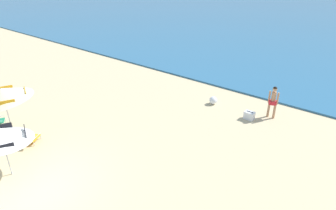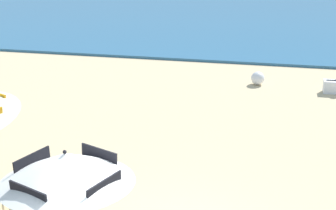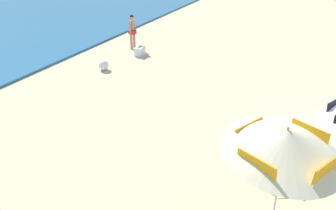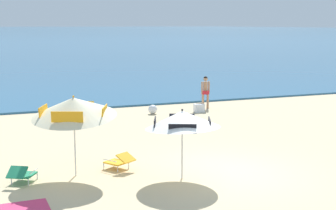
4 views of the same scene
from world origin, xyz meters
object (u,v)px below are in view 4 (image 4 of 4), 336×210
Objects in this scene: lounge_chair_under_umbrella at (120,161)px; beach_ball at (153,109)px; lounge_chair_beside_umbrella at (22,174)px; person_standing_near_shore at (205,90)px; cooler_box at (199,108)px; beach_umbrella_striped_second at (182,119)px; beach_towel at (9,210)px; beach_umbrella_striped_main at (74,107)px.

beach_ball is at bearing 64.15° from lounge_chair_under_umbrella.
person_standing_near_shore is at bearing 42.52° from lounge_chair_beside_umbrella.
cooler_box is at bearing 51.49° from lounge_chair_under_umbrella.
beach_umbrella_striped_second is 2.61× the size of lounge_chair_under_umbrella.
lounge_chair_beside_umbrella is 1.99m from beach_towel.
beach_umbrella_striped_main is 7.59× the size of beach_ball.
person_standing_near_shore reaches higher than beach_ball.
beach_umbrella_striped_second is at bearing -46.03° from lounge_chair_under_umbrella.
beach_umbrella_striped_main is at bearing -133.33° from person_standing_near_shore.
person_standing_near_shore is 15.21m from beach_towel.
beach_umbrella_striped_second reaches higher than cooler_box.
beach_ball is at bearing -171.05° from person_standing_near_shore.
beach_umbrella_striped_main is at bearing -122.47° from beach_ball.
lounge_chair_beside_umbrella reaches higher than beach_towel.
beach_umbrella_striped_main reaches higher than beach_towel.
beach_umbrella_striped_main is 3.08m from beach_umbrella_striped_second.
beach_umbrella_striped_main is at bearing 6.56° from lounge_chair_beside_umbrella.
beach_umbrella_striped_main is at bearing -133.54° from cooler_box.
lounge_chair_under_umbrella is 2.34× the size of beach_ball.
lounge_chair_beside_umbrella is at bearing 164.57° from beach_umbrella_striped_second.
beach_ball is at bearing 170.63° from cooler_box.
beach_umbrella_striped_main is 10.20m from beach_ball.
lounge_chair_under_umbrella is (-1.41, 1.46, -1.42)m from beach_umbrella_striped_second.
lounge_chair_under_umbrella is at bearing -128.79° from person_standing_near_shore.
cooler_box is 1.13× the size of beach_ball.
lounge_chair_beside_umbrella is 2.08× the size of cooler_box.
lounge_chair_under_umbrella is 11.36m from person_standing_near_shore.
person_standing_near_shore reaches higher than lounge_chair_under_umbrella.
person_standing_near_shore is (8.44, 8.95, -1.04)m from beach_umbrella_striped_main.
beach_umbrella_striped_main reaches higher than lounge_chair_under_umbrella.
beach_ball is at bearing 57.53° from beach_umbrella_striped_main.
beach_ball is 0.24× the size of beach_towel.
beach_umbrella_striped_main is 2.19m from lounge_chair_under_umbrella.
cooler_box is at bearing 62.37° from beach_umbrella_striped_second.
lounge_chair_beside_umbrella is at bearing -174.26° from lounge_chair_under_umbrella.
beach_umbrella_striped_main is 3.22× the size of lounge_chair_beside_umbrella.
beach_ball is (2.64, 9.82, -1.47)m from beach_umbrella_striped_second.
beach_towel is at bearing -171.06° from beach_umbrella_striped_second.
beach_ball is (5.39, 8.47, -1.78)m from beach_umbrella_striped_main.
lounge_chair_under_umbrella is 0.99× the size of lounge_chair_beside_umbrella.
beach_umbrella_striped_second reaches higher than lounge_chair_beside_umbrella.
lounge_chair_under_umbrella is at bearing 5.74° from lounge_chair_beside_umbrella.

